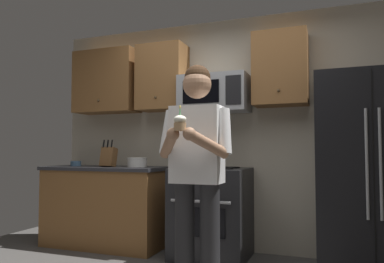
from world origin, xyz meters
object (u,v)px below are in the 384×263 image
(oven_range, at_px, (211,213))
(knife_block, at_px, (109,157))
(microwave, at_px, (215,94))
(person, at_px, (197,165))
(refrigerator, at_px, (370,173))
(bowl_large_white, at_px, (137,162))
(cupcake, at_px, (180,123))
(bowl_small_colored, at_px, (76,163))

(oven_range, height_order, knife_block, knife_block)
(microwave, bearing_deg, oven_range, -90.02)
(microwave, distance_m, knife_block, 1.42)
(oven_range, bearing_deg, person, -78.07)
(refrigerator, xyz_separation_m, bowl_large_white, (-2.40, 0.07, 0.08))
(cupcake, bearing_deg, microwave, 98.53)
(microwave, relative_size, bowl_small_colored, 5.75)
(microwave, bearing_deg, refrigerator, -6.03)
(bowl_small_colored, xyz_separation_m, cupcake, (1.93, -1.40, 0.34))
(microwave, height_order, knife_block, microwave)
(bowl_large_white, xyz_separation_m, bowl_small_colored, (-0.80, -0.06, -0.02))
(bowl_small_colored, bearing_deg, knife_block, -1.03)
(oven_range, relative_size, knife_block, 2.91)
(bowl_small_colored, bearing_deg, refrigerator, -0.33)
(refrigerator, distance_m, person, 1.65)
(knife_block, relative_size, bowl_large_white, 1.41)
(knife_block, xyz_separation_m, bowl_small_colored, (-0.46, 0.01, -0.08))
(person, bearing_deg, microwave, 100.79)
(refrigerator, relative_size, knife_block, 5.63)
(microwave, xyz_separation_m, bowl_small_colored, (-1.70, -0.14, -0.77))
(refrigerator, distance_m, cupcake, 1.92)
(bowl_large_white, bearing_deg, bowl_small_colored, -176.01)
(microwave, relative_size, cupcake, 4.26)
(oven_range, xyz_separation_m, bowl_small_colored, (-1.70, -0.02, 0.49))
(bowl_large_white, height_order, bowl_small_colored, bowl_large_white)
(knife_block, distance_m, person, 1.82)
(bowl_large_white, bearing_deg, person, -45.04)
(bowl_large_white, distance_m, bowl_small_colored, 0.80)
(bowl_large_white, xyz_separation_m, cupcake, (1.13, -1.46, 0.32))
(oven_range, relative_size, bowl_small_colored, 7.24)
(oven_range, xyz_separation_m, person, (0.23, -1.10, 0.53))
(bowl_large_white, bearing_deg, knife_block, -169.28)
(oven_range, bearing_deg, knife_block, -178.64)
(bowl_small_colored, bearing_deg, bowl_large_white, 3.99)
(microwave, distance_m, person, 1.43)
(bowl_large_white, height_order, cupcake, cupcake)
(knife_block, height_order, bowl_large_white, knife_block)
(cupcake, bearing_deg, bowl_large_white, 127.73)
(bowl_large_white, relative_size, bowl_small_colored, 1.76)
(oven_range, height_order, cupcake, cupcake)
(oven_range, distance_m, bowl_large_white, 1.03)
(bowl_small_colored, height_order, cupcake, cupcake)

